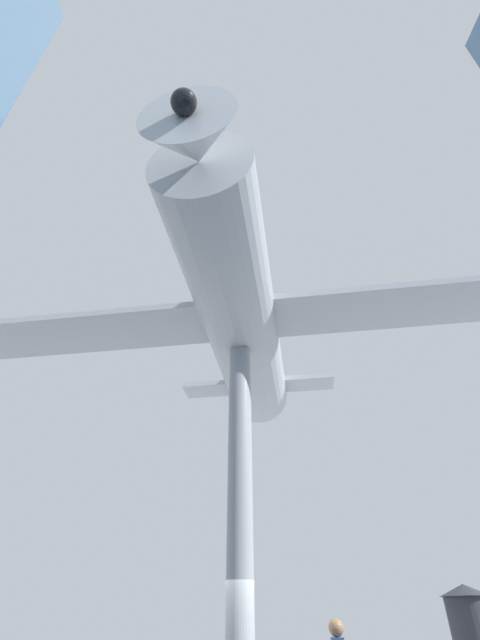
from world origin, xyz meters
TOP-DOWN VIEW (x-y plane):
  - support_pylon_central at (0.00, 0.00)m, footprint 0.56×0.56m
  - suspended_airplane at (0.04, 0.19)m, footprint 17.30×11.90m

SIDE VIEW (x-z plane):
  - support_pylon_central at x=0.00m, z-range 0.00..7.78m
  - suspended_airplane at x=0.04m, z-range 7.29..10.36m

